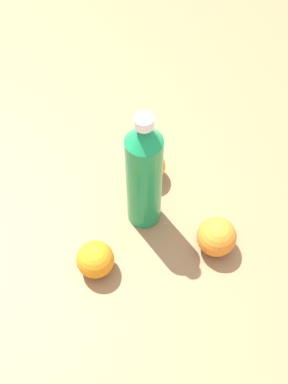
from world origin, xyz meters
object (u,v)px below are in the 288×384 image
object	(u,v)px
orange_1	(95,259)
orange_2	(148,166)
orange_0	(217,237)
water_bottle	(144,175)

from	to	relation	value
orange_1	orange_2	size ratio (longest dim) A/B	0.98
orange_0	orange_2	world-z (taller)	orange_0
water_bottle	orange_1	bearing A→B (deg)	-36.00
orange_2	orange_1	bearing A→B (deg)	54.15
water_bottle	orange_2	world-z (taller)	water_bottle
orange_0	orange_1	size ratio (longest dim) A/B	1.08
water_bottle	orange_1	xyz separation A→B (m)	(0.11, 0.10, -0.10)
orange_0	water_bottle	bearing A→B (deg)	-39.26
orange_0	orange_2	bearing A→B (deg)	-64.02
water_bottle	orange_0	xyz separation A→B (m)	(-0.12, 0.10, -0.10)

